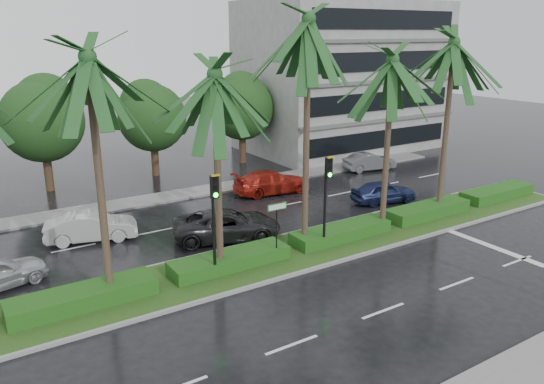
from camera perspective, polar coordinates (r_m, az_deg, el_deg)
ground at (r=23.30m, az=3.24°, el=-7.55°), size 120.00×120.00×0.00m
far_sidewalk at (r=33.12m, az=-8.99°, el=-0.14°), size 40.00×2.00×0.12m
median at (r=24.02m, az=1.84°, el=-6.56°), size 36.00×4.00×0.15m
hedge at (r=23.87m, az=1.85°, el=-5.74°), size 35.20×1.40×0.60m
lane_markings at (r=24.77m, az=9.56°, el=-6.22°), size 34.00×13.06×0.01m
palm_row at (r=21.41m, az=-0.81°, el=13.29°), size 26.30×4.20×10.79m
signal_median_left at (r=20.50m, az=-6.23°, el=-2.08°), size 0.34×0.42×4.36m
signal_median_right at (r=23.34m, az=5.92°, el=0.28°), size 0.34×0.42×4.36m
street_sign at (r=22.35m, az=0.52°, el=-2.74°), size 0.95×0.09×2.60m
bg_trees at (r=37.18m, az=-13.21°, el=8.53°), size 32.93×5.03×7.27m
building at (r=46.04m, az=7.53°, el=12.19°), size 16.00×10.00×12.00m
car_white at (r=26.79m, az=-18.87°, el=-3.54°), size 2.58×4.48×1.40m
car_darkgrey at (r=25.61m, az=-4.88°, el=-3.54°), size 3.96×5.68×1.44m
car_red at (r=32.82m, az=-0.03°, el=1.09°), size 2.54×5.06×1.41m
car_blue at (r=31.69m, az=11.92°, el=0.04°), size 2.42×4.09×1.30m
car_grey at (r=38.96m, az=10.43°, el=3.22°), size 2.05×4.01×1.26m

